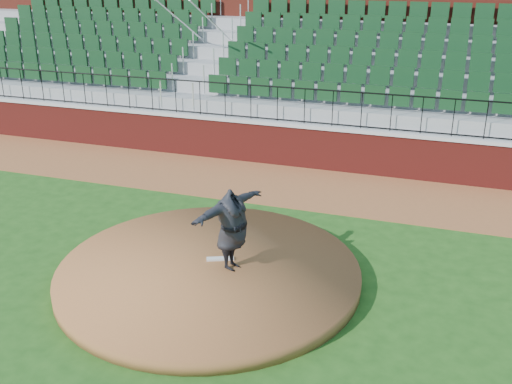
% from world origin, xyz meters
% --- Properties ---
extents(ground, '(90.00, 90.00, 0.00)m').
position_xyz_m(ground, '(0.00, 0.00, 0.00)').
color(ground, '#1E4B15').
rests_on(ground, ground).
extents(warning_track, '(34.00, 3.20, 0.01)m').
position_xyz_m(warning_track, '(0.00, 5.40, 0.01)').
color(warning_track, brown).
rests_on(warning_track, ground).
extents(field_wall, '(34.00, 0.35, 1.20)m').
position_xyz_m(field_wall, '(0.00, 7.00, 0.60)').
color(field_wall, maroon).
rests_on(field_wall, ground).
extents(wall_cap, '(34.00, 0.45, 0.10)m').
position_xyz_m(wall_cap, '(0.00, 7.00, 1.25)').
color(wall_cap, '#B7B7B7').
rests_on(wall_cap, field_wall).
extents(wall_railing, '(34.00, 0.05, 1.00)m').
position_xyz_m(wall_railing, '(0.00, 7.00, 1.80)').
color(wall_railing, black).
rests_on(wall_railing, wall_cap).
extents(seating_stands, '(34.00, 5.10, 4.60)m').
position_xyz_m(seating_stands, '(0.00, 9.72, 2.30)').
color(seating_stands, gray).
rests_on(seating_stands, ground).
extents(concourse_wall, '(34.00, 0.50, 5.50)m').
position_xyz_m(concourse_wall, '(0.00, 12.52, 2.75)').
color(concourse_wall, maroon).
rests_on(concourse_wall, ground).
extents(pitchers_mound, '(5.77, 5.77, 0.25)m').
position_xyz_m(pitchers_mound, '(-0.47, 0.06, 0.12)').
color(pitchers_mound, brown).
rests_on(pitchers_mound, ground).
extents(pitching_rubber, '(0.54, 0.33, 0.04)m').
position_xyz_m(pitching_rubber, '(-0.36, 0.39, 0.27)').
color(pitching_rubber, silver).
rests_on(pitching_rubber, pitchers_mound).
extents(pitcher, '(1.10, 2.04, 1.61)m').
position_xyz_m(pitcher, '(-0.01, 0.16, 1.05)').
color(pitcher, black).
rests_on(pitcher, pitchers_mound).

